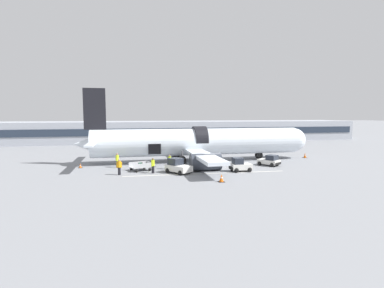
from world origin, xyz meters
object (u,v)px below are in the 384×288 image
at_px(ground_crew_loader_b, 117,160).
at_px(ground_crew_supervisor, 153,165).
at_px(baggage_tug_lead, 270,161).
at_px(ground_crew_driver, 119,167).
at_px(airplane, 197,143).
at_px(baggage_tug_rear, 240,166).
at_px(ground_crew_loader_a, 170,162).
at_px(baggage_cart_loading, 141,167).
at_px(baggage_tug_mid, 178,167).

relative_size(ground_crew_loader_b, ground_crew_supervisor, 1.02).
relative_size(baggage_tug_lead, ground_crew_driver, 1.77).
bearing_deg(airplane, ground_crew_supervisor, -132.99).
relative_size(baggage_tug_rear, ground_crew_loader_a, 1.41).
distance_m(ground_crew_loader_b, ground_crew_supervisor, 6.43).
bearing_deg(ground_crew_loader_b, baggage_cart_loading, -44.95).
bearing_deg(airplane, baggage_cart_loading, -146.07).
height_order(baggage_tug_mid, ground_crew_loader_b, ground_crew_loader_b).
height_order(baggage_tug_rear, ground_crew_loader_a, ground_crew_loader_a).
xyz_separation_m(airplane, ground_crew_loader_b, (-11.23, -2.66, -1.81)).
xyz_separation_m(airplane, baggage_tug_rear, (3.38, -8.65, -2.07)).
bearing_deg(airplane, baggage_tug_rear, -68.67).
xyz_separation_m(ground_crew_loader_a, ground_crew_loader_b, (-6.47, 2.72, 0.01)).
bearing_deg(ground_crew_loader_a, baggage_tug_mid, -76.96).
height_order(airplane, ground_crew_loader_a, airplane).
distance_m(baggage_tug_lead, baggage_tug_mid, 13.13).
bearing_deg(ground_crew_driver, ground_crew_loader_b, 94.05).
relative_size(baggage_tug_lead, baggage_cart_loading, 0.93).
distance_m(ground_crew_loader_a, ground_crew_supervisor, 3.13).
height_order(airplane, baggage_cart_loading, airplane).
distance_m(baggage_tug_mid, ground_crew_loader_a, 2.69).
bearing_deg(ground_crew_loader_b, baggage_tug_rear, -22.29).
xyz_separation_m(baggage_cart_loading, ground_crew_driver, (-2.57, -2.12, 0.46)).
bearing_deg(ground_crew_supervisor, baggage_tug_mid, -8.93).
height_order(baggage_tug_mid, baggage_cart_loading, baggage_tug_mid).
bearing_deg(ground_crew_loader_b, ground_crew_driver, -85.95).
distance_m(baggage_tug_lead, ground_crew_loader_b, 20.23).
bearing_deg(ground_crew_loader_b, ground_crew_supervisor, -49.28).
height_order(ground_crew_loader_a, ground_crew_loader_b, ground_crew_loader_b).
xyz_separation_m(airplane, baggage_tug_mid, (-4.15, -7.99, -2.03)).
bearing_deg(ground_crew_driver, baggage_tug_mid, -2.46).
height_order(baggage_tug_lead, baggage_tug_mid, baggage_tug_mid).
height_order(airplane, baggage_tug_mid, airplane).
relative_size(baggage_tug_rear, ground_crew_driver, 1.43).
height_order(ground_crew_loader_b, ground_crew_driver, ground_crew_loader_b).
bearing_deg(ground_crew_loader_b, baggage_tug_lead, -8.55).
bearing_deg(ground_crew_driver, baggage_tug_rear, -3.80).
bearing_deg(ground_crew_driver, airplane, 35.33).
relative_size(airplane, baggage_tug_rear, 13.41).
distance_m(ground_crew_driver, ground_crew_supervisor, 3.84).
bearing_deg(ground_crew_loader_a, baggage_tug_lead, -1.21).
relative_size(baggage_tug_mid, ground_crew_supervisor, 1.97).
bearing_deg(ground_crew_supervisor, baggage_tug_rear, -6.09).
bearing_deg(baggage_tug_rear, ground_crew_driver, 176.20).
distance_m(airplane, baggage_cart_loading, 10.26).
distance_m(baggage_tug_lead, ground_crew_loader_a, 13.54).
height_order(baggage_tug_mid, ground_crew_supervisor, ground_crew_supervisor).
bearing_deg(ground_crew_loader_a, ground_crew_supervisor, -136.49).
bearing_deg(baggage_tug_mid, baggage_cart_loading, 149.86).
distance_m(baggage_tug_mid, ground_crew_loader_b, 8.86).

